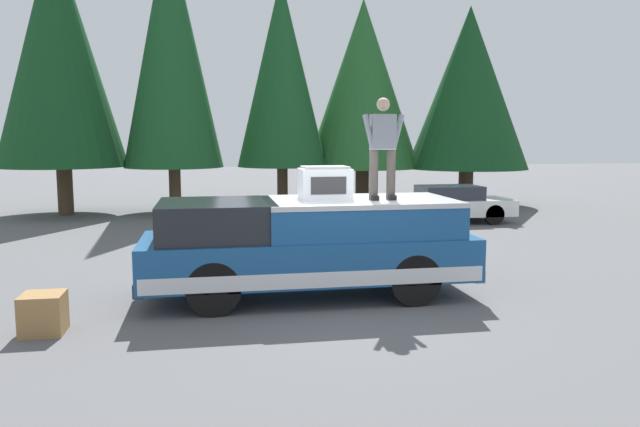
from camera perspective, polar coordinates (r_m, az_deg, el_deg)
ground_plane at (r=10.19m, az=1.39°, el=-8.23°), size 90.00×90.00×0.00m
pickup_truck at (r=10.39m, az=-1.10°, el=-2.99°), size 2.01×5.54×1.65m
compressor_unit at (r=10.32m, az=0.46°, el=2.84°), size 0.65×0.84×0.56m
person_on_truck_bed at (r=10.30m, az=5.85°, el=6.28°), size 0.29×0.72×1.69m
parked_car_white at (r=19.68m, az=11.68°, el=0.85°), size 1.64×4.10×1.16m
wooden_crate at (r=9.39m, az=-24.31°, el=-8.47°), size 0.56×0.56×0.56m
conifer_far_left at (r=24.91m, az=13.63°, el=11.21°), size 4.69×4.69×7.65m
conifer_left at (r=24.55m, az=4.01°, el=11.84°), size 4.48×4.48×7.96m
conifer_center_left at (r=23.36m, az=-3.59°, el=12.90°), size 3.35×3.35×8.52m
conifer_center_right at (r=22.59m, az=-13.69°, el=14.85°), size 3.45×3.45×10.00m
conifer_right at (r=23.08m, az=-23.17°, el=13.76°), size 4.31×4.31×9.50m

